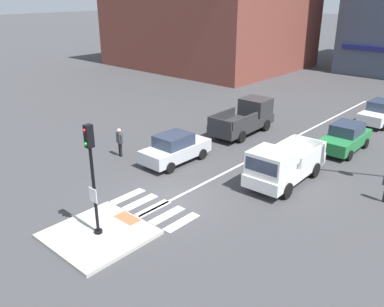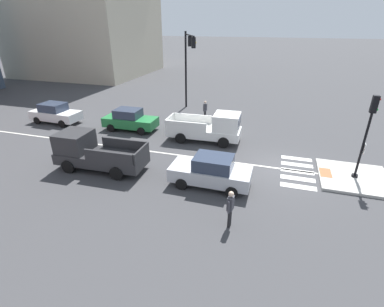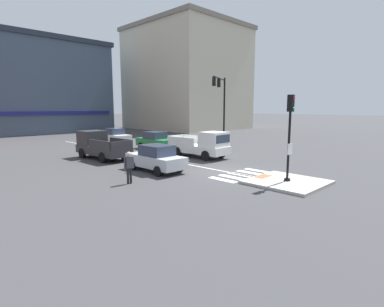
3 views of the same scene
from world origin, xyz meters
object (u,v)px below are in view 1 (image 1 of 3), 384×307
signal_pole (92,170)px  pickup_truck_white_eastbound_mid (282,166)px  car_green_eastbound_far (345,137)px  pedestrian_at_curb_left (120,140)px  pickup_truck_charcoal_westbound_far (246,118)px  car_white_eastbound_distant (380,113)px  car_silver_westbound_near (175,148)px

signal_pole → pickup_truck_white_eastbound_mid: bearing=71.6°
car_green_eastbound_far → pedestrian_at_curb_left: 13.14m
pickup_truck_charcoal_westbound_far → pedestrian_at_curb_left: pickup_truck_charcoal_westbound_far is taller
car_white_eastbound_distant → pedestrian_at_curb_left: (-8.87, -16.18, 0.17)m
car_white_eastbound_distant → car_silver_westbound_near: same height
car_green_eastbound_far → pickup_truck_white_eastbound_mid: size_ratio=0.80×
car_silver_westbound_near → pickup_truck_white_eastbound_mid: pickup_truck_white_eastbound_mid is taller
car_white_eastbound_distant → pedestrian_at_curb_left: pedestrian_at_curb_left is taller
pickup_truck_white_eastbound_mid → car_silver_westbound_near: bearing=-166.0°
car_green_eastbound_far → car_silver_westbound_near: same height
car_green_eastbound_far → pickup_truck_charcoal_westbound_far: size_ratio=0.80×
car_silver_westbound_near → pickup_truck_charcoal_westbound_far: pickup_truck_charcoal_westbound_far is taller
car_green_eastbound_far → car_white_eastbound_distant: same height
signal_pole → pickup_truck_charcoal_westbound_far: bearing=101.8°
car_silver_westbound_near → pickup_truck_white_eastbound_mid: bearing=14.0°
car_silver_westbound_near → pedestrian_at_curb_left: (-2.92, -1.50, 0.17)m
signal_pole → car_green_eastbound_far: signal_pole is taller
signal_pole → car_green_eastbound_far: (3.35, 15.20, -1.98)m
pedestrian_at_curb_left → car_green_eastbound_far: bearing=45.9°
car_white_eastbound_distant → pickup_truck_charcoal_westbound_far: size_ratio=0.81×
pickup_truck_charcoal_westbound_far → car_green_eastbound_far: bearing=10.0°
car_silver_westbound_near → pedestrian_at_curb_left: size_ratio=2.46×
pickup_truck_charcoal_westbound_far → car_white_eastbound_distant: bearing=52.5°
car_green_eastbound_far → car_white_eastbound_distant: size_ratio=0.99×
car_green_eastbound_far → pickup_truck_charcoal_westbound_far: (-6.30, -1.11, 0.17)m
signal_pole → car_white_eastbound_distant: bearing=82.0°
car_green_eastbound_far → car_silver_westbound_near: (-6.22, -7.94, 0.00)m
signal_pole → pickup_truck_white_eastbound_mid: (2.89, 8.69, -1.82)m
car_white_eastbound_distant → pickup_truck_charcoal_westbound_far: (-6.02, -7.85, 0.17)m
car_silver_westbound_near → pickup_truck_charcoal_westbound_far: size_ratio=0.80×
car_white_eastbound_distant → pickup_truck_white_eastbound_mid: (-0.19, -13.25, 0.17)m
pickup_truck_white_eastbound_mid → pickup_truck_charcoal_westbound_far: 7.94m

